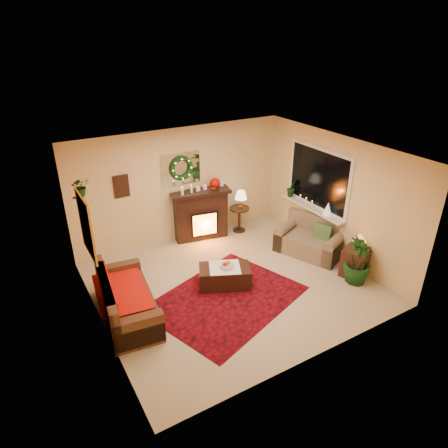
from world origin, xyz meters
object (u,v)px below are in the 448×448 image
side_table_round (239,219)px  fireplace (200,216)px  coffee_table (225,276)px  sofa (127,295)px  loveseat (310,236)px  end_table_square (355,263)px

side_table_round → fireplace: bearing=169.1°
side_table_round → coffee_table: side_table_round is taller
sofa → fireplace: (2.39, 1.93, 0.12)m
sofa → side_table_round: (3.35, 1.75, -0.10)m
fireplace → coffee_table: (-0.52, -2.00, -0.34)m
fireplace → side_table_round: (0.95, -0.18, -0.23)m
coffee_table → loveseat: bearing=28.4°
end_table_square → coffee_table: bearing=157.7°
fireplace → end_table_square: (1.91, -3.00, -0.28)m
sofa → fireplace: size_ratio=1.50×
sofa → coffee_table: (1.87, -0.07, -0.22)m
loveseat → side_table_round: bearing=91.1°
loveseat → end_table_square: 1.16m
loveseat → end_table_square: size_ratio=2.37×
side_table_round → coffee_table: 2.34m
sofa → end_table_square: 4.43m
side_table_round → end_table_square: size_ratio=1.06×
loveseat → fireplace: bearing=109.4°
loveseat → side_table_round: 1.85m
sofa → coffee_table: sofa is taller
sofa → loveseat: bearing=7.9°
side_table_round → end_table_square: 2.97m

